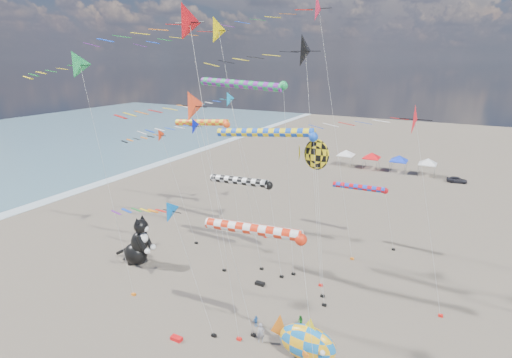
{
  "coord_description": "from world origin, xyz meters",
  "views": [
    {
      "loc": [
        14.01,
        -16.18,
        20.55
      ],
      "look_at": [
        -0.82,
        12.0,
        10.9
      ],
      "focal_mm": 28.0,
      "sensor_mm": 36.0,
      "label": 1
    }
  ],
  "objects_px": {
    "fish_inflatable": "(307,343)",
    "person_adult": "(261,333)",
    "child_green": "(300,321)",
    "child_blue": "(256,321)",
    "parked_car": "(457,180)",
    "cat_inflatable": "(136,240)"
  },
  "relations": [
    {
      "from": "cat_inflatable",
      "to": "person_adult",
      "type": "xyz_separation_m",
      "value": [
        16.89,
        -4.87,
        -1.87
      ]
    },
    {
      "from": "child_green",
      "to": "child_blue",
      "type": "distance_m",
      "value": 3.55
    },
    {
      "from": "fish_inflatable",
      "to": "child_blue",
      "type": "relative_size",
      "value": 5.87
    },
    {
      "from": "child_green",
      "to": "child_blue",
      "type": "xyz_separation_m",
      "value": [
        -3.17,
        -1.59,
        -0.02
      ]
    },
    {
      "from": "fish_inflatable",
      "to": "parked_car",
      "type": "height_order",
      "value": "fish_inflatable"
    },
    {
      "from": "fish_inflatable",
      "to": "child_blue",
      "type": "bearing_deg",
      "value": 160.12
    },
    {
      "from": "child_green",
      "to": "child_blue",
      "type": "height_order",
      "value": "child_green"
    },
    {
      "from": "fish_inflatable",
      "to": "person_adult",
      "type": "height_order",
      "value": "fish_inflatable"
    },
    {
      "from": "person_adult",
      "to": "child_blue",
      "type": "relative_size",
      "value": 1.66
    },
    {
      "from": "parked_car",
      "to": "cat_inflatable",
      "type": "bearing_deg",
      "value": 140.38
    },
    {
      "from": "fish_inflatable",
      "to": "parked_car",
      "type": "bearing_deg",
      "value": 81.49
    },
    {
      "from": "fish_inflatable",
      "to": "person_adult",
      "type": "distance_m",
      "value": 3.82
    },
    {
      "from": "person_adult",
      "to": "child_green",
      "type": "distance_m",
      "value": 3.65
    },
    {
      "from": "person_adult",
      "to": "parked_car",
      "type": "relative_size",
      "value": 0.49
    },
    {
      "from": "fish_inflatable",
      "to": "child_green",
      "type": "relative_size",
      "value": 5.6
    },
    {
      "from": "parked_car",
      "to": "child_green",
      "type": "bearing_deg",
      "value": 160.55
    },
    {
      "from": "child_green",
      "to": "parked_car",
      "type": "bearing_deg",
      "value": 111.8
    },
    {
      "from": "person_adult",
      "to": "child_blue",
      "type": "distance_m",
      "value": 1.93
    },
    {
      "from": "parked_car",
      "to": "child_blue",
      "type": "bearing_deg",
      "value": 157.44
    },
    {
      "from": "cat_inflatable",
      "to": "child_blue",
      "type": "distance_m",
      "value": 16.2
    },
    {
      "from": "fish_inflatable",
      "to": "cat_inflatable",
      "type": "bearing_deg",
      "value": 165.91
    },
    {
      "from": "fish_inflatable",
      "to": "person_adult",
      "type": "relative_size",
      "value": 3.53
    }
  ]
}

